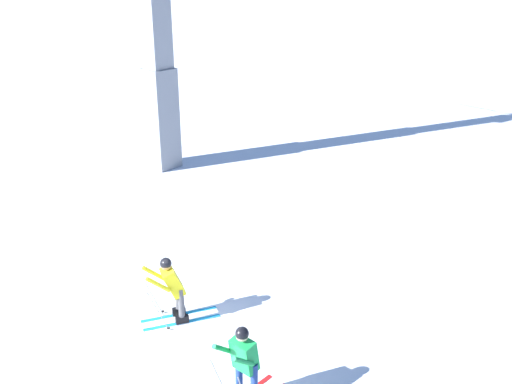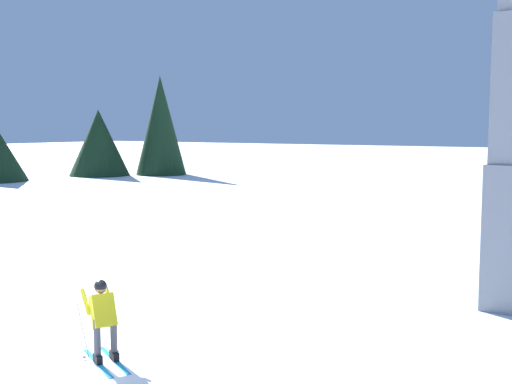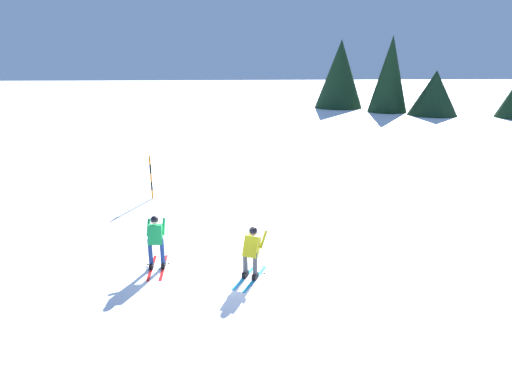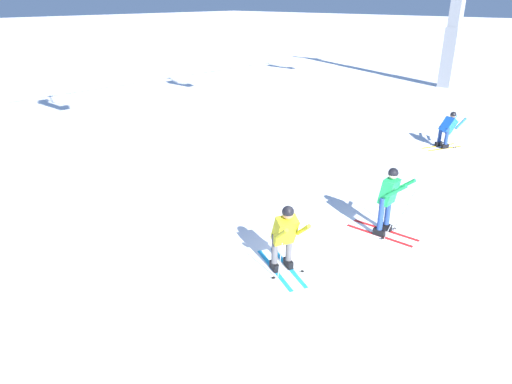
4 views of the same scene
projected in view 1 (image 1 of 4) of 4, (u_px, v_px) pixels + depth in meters
The scene contains 4 objects.
ground_plane at pixel (172, 352), 11.74m from camera, with size 260.00×260.00×0.00m, color white.
skier_carving_main at pixel (172, 285), 12.39m from camera, with size 1.19×1.67×1.65m.
lift_tower_near at pixel (156, 37), 19.56m from camera, with size 0.92×2.54×11.12m.
skier_distant_downhill at pixel (244, 361), 10.01m from camera, with size 0.71×1.69×1.70m.
Camera 1 is at (7.85, -5.68, 7.53)m, focal length 41.69 mm.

